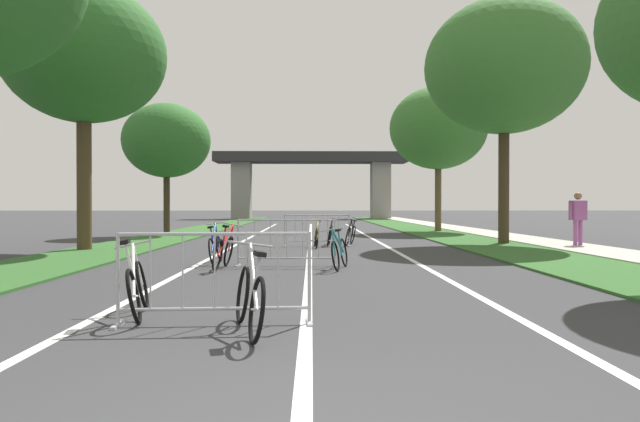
{
  "coord_description": "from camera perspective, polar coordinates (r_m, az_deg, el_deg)",
  "views": [
    {
      "loc": [
        0.06,
        -3.03,
        1.35
      ],
      "look_at": [
        0.39,
        19.43,
        1.13
      ],
      "focal_mm": 32.12,
      "sensor_mm": 36.0,
      "label": 1
    }
  ],
  "objects": [
    {
      "name": "tree_right_pine_far",
      "position": [
        30.06,
        11.7,
        8.08
      ],
      "size": [
        4.95,
        4.95,
        7.41
      ],
      "color": "brown",
      "rests_on": "ground"
    },
    {
      "name": "tree_left_cypress_far",
      "position": [
        18.9,
        -22.48,
        14.2
      ],
      "size": [
        4.79,
        4.79,
        7.89
      ],
      "color": "#4C3823",
      "rests_on": "ground"
    },
    {
      "name": "tree_right_pine_near",
      "position": [
        21.39,
        17.87,
        13.49
      ],
      "size": [
        5.46,
        5.46,
        8.48
      ],
      "color": "#3D2D1E",
      "rests_on": "ground"
    },
    {
      "name": "lane_stripe_center",
      "position": [
        22.28,
        -0.99,
        -2.91
      ],
      "size": [
        0.14,
        38.41,
        0.01
      ],
      "primitive_type": "cube",
      "color": "silver",
      "rests_on": "ground"
    },
    {
      "name": "bicycle_silver_7",
      "position": [
        6.16,
        -7.01,
        -8.58
      ],
      "size": [
        0.56,
        1.68,
        0.96
      ],
      "rotation": [
        0.0,
        0.0,
        0.25
      ],
      "color": "black",
      "rests_on": "ground"
    },
    {
      "name": "lane_stripe_right_lane",
      "position": [
        22.42,
        5.5,
        -2.89
      ],
      "size": [
        0.14,
        38.41,
        0.01
      ],
      "primitive_type": "cube",
      "color": "silver",
      "rests_on": "ground"
    },
    {
      "name": "bicycle_black_5",
      "position": [
        19.47,
        3.09,
        -2.34
      ],
      "size": [
        0.56,
        1.67,
        0.96
      ],
      "rotation": [
        0.0,
        0.0,
        2.91
      ],
      "color": "black",
      "rests_on": "ground"
    },
    {
      "name": "crowd_barrier_nearest",
      "position": [
        6.62,
        -10.45,
        -6.68
      ],
      "size": [
        2.23,
        0.56,
        1.05
      ],
      "rotation": [
        0.0,
        0.0,
        0.05
      ],
      "color": "#ADADB2",
      "rests_on": "ground"
    },
    {
      "name": "bicycle_blue_3",
      "position": [
        13.52,
        -10.38,
        -3.63
      ],
      "size": [
        0.47,
        1.63,
        0.97
      ],
      "rotation": [
        0.0,
        0.0,
        0.0
      ],
      "color": "black",
      "rests_on": "ground"
    },
    {
      "name": "sidewalk_path_right",
      "position": [
        31.33,
        14.47,
        -1.86
      ],
      "size": [
        2.0,
        66.4,
        0.08
      ],
      "primitive_type": "cube",
      "color": "#ADA89E",
      "rests_on": "ground"
    },
    {
      "name": "crowd_barrier_third",
      "position": [
        18.96,
        -0.32,
        -1.96
      ],
      "size": [
        2.21,
        0.48,
        1.05
      ],
      "rotation": [
        0.0,
        0.0,
        -0.02
      ],
      "color": "#ADADB2",
      "rests_on": "ground"
    },
    {
      "name": "bicycle_white_4",
      "position": [
        7.34,
        -17.73,
        -7.2
      ],
      "size": [
        0.66,
        1.61,
        0.96
      ],
      "rotation": [
        0.0,
        0.0,
        0.19
      ],
      "color": "black",
      "rests_on": "ground"
    },
    {
      "name": "bicycle_teal_1",
      "position": [
        12.19,
        1.95,
        -4.11
      ],
      "size": [
        0.67,
        1.58,
        0.91
      ],
      "rotation": [
        0.0,
        0.0,
        2.91
      ],
      "color": "black",
      "rests_on": "ground"
    },
    {
      "name": "grass_verge_left",
      "position": [
        30.82,
        -12.11,
        -1.92
      ],
      "size": [
        2.72,
        66.4,
        0.05
      ],
      "primitive_type": "cube",
      "color": "#2D5B26",
      "rests_on": "ground"
    },
    {
      "name": "crowd_barrier_second",
      "position": [
        12.75,
        -3.37,
        -3.19
      ],
      "size": [
        2.21,
        0.48,
        1.05
      ],
      "rotation": [
        0.0,
        0.0,
        -0.02
      ],
      "color": "#ADADB2",
      "rests_on": "ground"
    },
    {
      "name": "pedestrian_waiting",
      "position": [
        20.14,
        24.31,
        -0.26
      ],
      "size": [
        0.62,
        0.41,
        1.78
      ],
      "rotation": [
        0.0,
        0.0,
        3.4
      ],
      "color": "#994C8C",
      "rests_on": "ground"
    },
    {
      "name": "bicycle_purple_6",
      "position": [
        19.39,
        1.01,
        -2.35
      ],
      "size": [
        0.5,
        1.67,
        0.94
      ],
      "rotation": [
        0.0,
        0.0,
        3.07
      ],
      "color": "black",
      "rests_on": "ground"
    },
    {
      "name": "bicycle_red_2",
      "position": [
        12.33,
        -9.57,
        -3.99
      ],
      "size": [
        0.53,
        1.71,
        0.99
      ],
      "rotation": [
        0.0,
        0.0,
        -0.07
      ],
      "color": "black",
      "rests_on": "ground"
    },
    {
      "name": "bicycle_yellow_0",
      "position": [
        18.45,
        -0.33,
        -2.54
      ],
      "size": [
        0.43,
        1.7,
        0.93
      ],
      "rotation": [
        0.0,
        0.0,
        0.04
      ],
      "color": "black",
      "rests_on": "ground"
    },
    {
      "name": "overpass_bridge",
      "position": [
        58.02,
        -0.89,
        3.99
      ],
      "size": [
        19.38,
        3.94,
        6.67
      ],
      "color": "#2D2D30",
      "rests_on": "ground"
    },
    {
      "name": "tree_left_maple_mid",
      "position": [
        26.49,
        -15.04,
        6.77
      ],
      "size": [
        3.87,
        3.87,
        5.89
      ],
      "color": "#3D2D1E",
      "rests_on": "ground"
    },
    {
      "name": "grass_verge_right",
      "position": [
        30.8,
        10.23,
        -1.92
      ],
      "size": [
        2.72,
        66.4,
        0.05
      ],
      "primitive_type": "cube",
      "color": "#2D5B26",
      "rests_on": "ground"
    },
    {
      "name": "lane_stripe_left_lane",
      "position": [
        22.43,
        -7.47,
        -2.89
      ],
      "size": [
        0.14,
        38.41,
        0.01
      ],
      "primitive_type": "cube",
      "color": "silver",
      "rests_on": "ground"
    }
  ]
}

